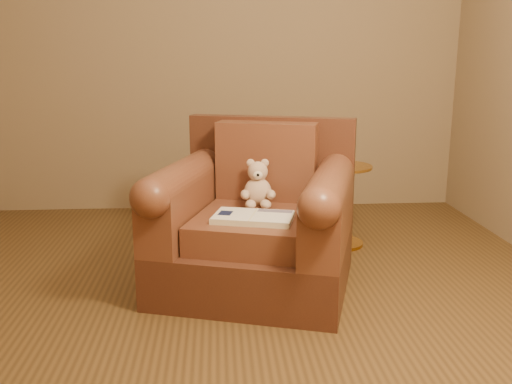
{
  "coord_description": "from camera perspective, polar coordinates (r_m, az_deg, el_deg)",
  "views": [
    {
      "loc": [
        0.02,
        -2.65,
        1.24
      ],
      "look_at": [
        0.23,
        0.25,
        0.54
      ],
      "focal_mm": 40.0,
      "sensor_mm": 36.0,
      "label": 1
    }
  ],
  "objects": [
    {
      "name": "floor",
      "position": [
        2.93,
        -4.23,
        -11.64
      ],
      "size": [
        4.0,
        4.0,
        0.0
      ],
      "primitive_type": "plane",
      "color": "brown",
      "rests_on": "ground"
    },
    {
      "name": "armchair",
      "position": [
        3.13,
        0.12,
        -3.16
      ],
      "size": [
        1.22,
        1.19,
        0.89
      ],
      "rotation": [
        0.0,
        0.0,
        -0.3
      ],
      "color": "#4D2819",
      "rests_on": "floor"
    },
    {
      "name": "teddy_bear",
      "position": [
        3.16,
        0.18,
        0.41
      ],
      "size": [
        0.19,
        0.22,
        0.26
      ],
      "rotation": [
        0.0,
        0.0,
        -0.05
      ],
      "color": "#CBA88E",
      "rests_on": "armchair"
    },
    {
      "name": "guidebook",
      "position": [
        2.89,
        -0.29,
        -2.56
      ],
      "size": [
        0.45,
        0.33,
        0.03
      ],
      "rotation": [
        0.0,
        0.0,
        -0.26
      ],
      "color": "beige",
      "rests_on": "armchair"
    },
    {
      "name": "side_table",
      "position": [
        3.81,
        8.5,
        -1.05
      ],
      "size": [
        0.39,
        0.39,
        0.54
      ],
      "color": "gold",
      "rests_on": "floor"
    }
  ]
}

